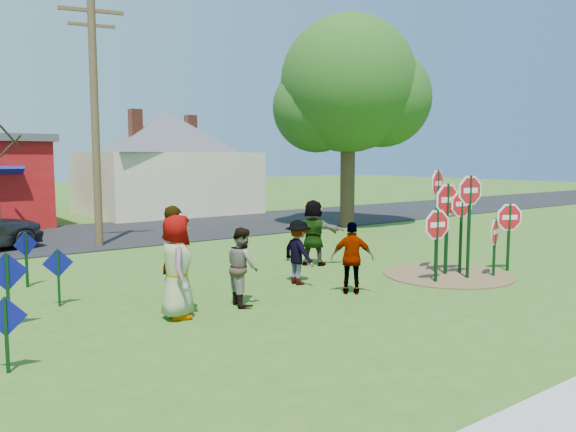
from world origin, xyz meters
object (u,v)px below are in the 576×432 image
object	(u,v)px
person_a	(177,267)
utility_pole	(95,116)
stop_sign_a	(437,230)
stop_sign_c	(470,203)
stop_sign_d	(462,211)
person_b	(174,252)
leafy_tree	(351,92)
stop_sign_b	(437,194)

from	to	relation	value
person_a	utility_pole	size ratio (longest dim) A/B	0.24
stop_sign_a	stop_sign_c	bearing A→B (deg)	-1.19
stop_sign_a	person_a	size ratio (longest dim) A/B	0.97
person_a	utility_pole	distance (m)	9.90
stop_sign_d	person_b	size ratio (longest dim) A/B	1.15
stop_sign_c	person_b	bearing A→B (deg)	169.44
utility_pole	leafy_tree	size ratio (longest dim) A/B	0.93
person_a	leafy_tree	size ratio (longest dim) A/B	0.22
leafy_tree	stop_sign_c	bearing A→B (deg)	-116.76
leafy_tree	person_b	bearing A→B (deg)	-149.15
stop_sign_a	stop_sign_c	xyz separation A→B (m)	(0.96, -0.19, 0.62)
person_a	leafy_tree	world-z (taller)	leafy_tree
person_b	stop_sign_a	bearing A→B (deg)	-132.78
stop_sign_b	utility_pole	xyz separation A→B (m)	(-5.56, 9.41, 2.26)
stop_sign_d	stop_sign_a	bearing A→B (deg)	-154.87
leafy_tree	stop_sign_a	bearing A→B (deg)	-121.80
person_a	stop_sign_a	bearing A→B (deg)	-77.85
person_b	utility_pole	bearing A→B (deg)	-26.19
stop_sign_b	leafy_tree	xyz separation A→B (m)	(4.71, 8.33, 3.64)
person_a	person_b	distance (m)	1.56
utility_pole	leafy_tree	distance (m)	10.43
stop_sign_d	utility_pole	size ratio (longest dim) A/B	0.28
stop_sign_a	stop_sign_c	distance (m)	1.15
stop_sign_a	person_b	distance (m)	6.06
person_b	utility_pole	distance (m)	8.49
stop_sign_b	person_a	world-z (taller)	stop_sign_b
stop_sign_d	person_a	xyz separation A→B (m)	(-7.51, 0.66, -0.66)
stop_sign_c	utility_pole	xyz separation A→B (m)	(-5.60, 10.35, 2.42)
leafy_tree	person_a	bearing A→B (deg)	-145.50
person_b	utility_pole	xyz separation A→B (m)	(0.91, 7.76, 3.31)
person_a	person_b	bearing A→B (deg)	-2.38
stop_sign_d	stop_sign_c	bearing A→B (deg)	-114.46
stop_sign_a	stop_sign_d	world-z (taller)	stop_sign_d
stop_sign_a	utility_pole	distance (m)	11.57
stop_sign_b	utility_pole	bearing A→B (deg)	104.47
stop_sign_d	person_a	distance (m)	7.56
stop_sign_b	person_a	distance (m)	7.18
person_a	utility_pole	bearing A→B (deg)	11.54
person_b	leafy_tree	bearing A→B (deg)	-78.62
utility_pole	leafy_tree	bearing A→B (deg)	-5.97
stop_sign_c	person_a	distance (m)	7.29
stop_sign_c	utility_pole	size ratio (longest dim) A/B	0.33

